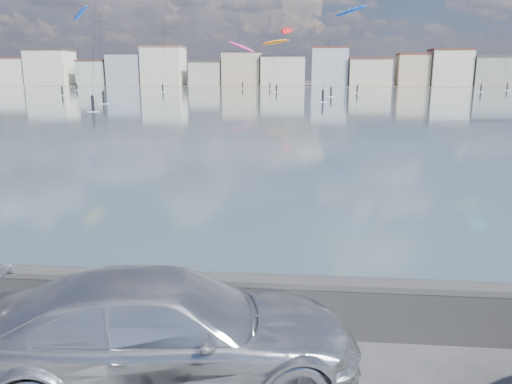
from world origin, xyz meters
TOP-DOWN VIEW (x-y plane):
  - bay_water at (0.00, 91.50)m, footprint 500.00×177.00m
  - far_shore_strip at (0.00, 200.00)m, footprint 500.00×60.00m
  - seawall at (0.00, 2.70)m, footprint 400.00×0.36m
  - far_buildings at (1.31, 186.00)m, footprint 240.79×13.26m
  - car_silver at (-0.02, 1.16)m, footprint 5.90×3.24m
  - kitesurfer_0 at (-7.39, 157.59)m, footprint 8.96×17.82m
  - kitesurfer_9 at (-2.93, 129.72)m, footprint 4.68×15.93m
  - kitesurfer_12 at (-18.41, 159.37)m, footprint 10.22×10.76m
  - kitesurfer_15 at (-60.53, 135.62)m, footprint 7.02×10.08m
  - kitesurfer_18 at (10.77, 101.61)m, footprint 8.09×11.01m

SIDE VIEW (x-z plane):
  - bay_water at x=0.00m, z-range 0.01..0.01m
  - far_shore_strip at x=0.00m, z-range 0.01..0.01m
  - seawall at x=0.00m, z-range 0.04..1.12m
  - car_silver at x=-0.02m, z-range 0.00..1.62m
  - far_buildings at x=1.31m, z-range -1.27..13.33m
  - kitesurfer_12 at x=-18.41m, z-range 5.15..20.25m
  - kitesurfer_0 at x=-7.39m, z-range 6.12..21.62m
  - kitesurfer_9 at x=-2.93m, z-range 6.61..23.65m
  - kitesurfer_18 at x=10.77m, z-range 7.30..25.43m
  - kitesurfer_15 at x=-60.53m, z-range 8.81..31.96m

